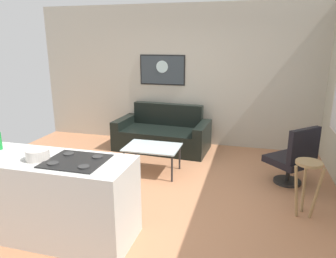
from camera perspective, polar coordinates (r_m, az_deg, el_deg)
The scene contains 9 objects.
ground at distance 4.60m, azimuth -3.04°, elevation -11.65°, with size 6.40×6.40×0.04m, color #B67953.
back_wall at distance 6.47m, azimuth 3.55°, elevation 9.55°, with size 6.40×0.05×2.80m, color #B6B09F.
couch at distance 6.27m, azimuth -0.97°, elevation -1.11°, with size 1.86×1.01×0.86m.
coffee_table at distance 5.08m, azimuth -2.84°, elevation -3.61°, with size 0.87×0.62×0.45m.
armchair at distance 5.00m, azimuth 21.94°, elevation -4.84°, with size 0.81×0.80×0.91m.
bar_stool at distance 4.16m, azimuth 23.99°, elevation -7.67°, with size 0.36×0.35×0.71m.
kitchen_counter at distance 3.70m, azimuth -20.14°, elevation -11.60°, with size 1.78×0.69×0.93m.
mixing_bowl at distance 3.51m, azimuth -22.59°, elevation -4.33°, with size 0.24×0.24×0.11m.
wall_painting at distance 6.54m, azimuth -1.05°, elevation 10.67°, with size 0.95×0.03×0.61m.
Camera 1 is at (1.29, -3.87, 2.09)m, focal length 33.58 mm.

